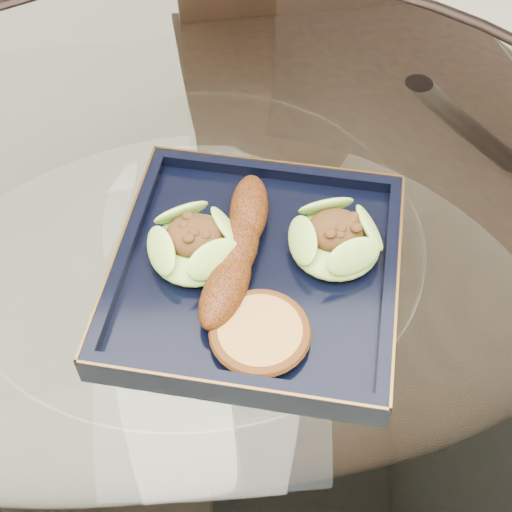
{
  "coord_description": "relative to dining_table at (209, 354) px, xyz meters",
  "views": [
    {
      "loc": [
        0.03,
        -0.43,
        1.33
      ],
      "look_at": [
        0.05,
        -0.02,
        0.8
      ],
      "focal_mm": 50.0,
      "sensor_mm": 36.0,
      "label": 1
    }
  ],
  "objects": [
    {
      "name": "roasted_plantain",
      "position": [
        0.04,
        -0.0,
        0.2
      ],
      "size": [
        0.09,
        0.19,
        0.03
      ],
      "primitive_type": "ellipsoid",
      "rotation": [
        0.0,
        0.0,
        1.29
      ],
      "color": "#652A0A",
      "rests_on": "navy_plate"
    },
    {
      "name": "dining_chair",
      "position": [
        0.17,
        0.44,
        -0.09
      ],
      "size": [
        0.44,
        0.44,
        0.91
      ],
      "rotation": [
        0.0,
        0.0,
        0.11
      ],
      "color": "black",
      "rests_on": "ground"
    },
    {
      "name": "crumb_patty",
      "position": [
        0.05,
        -0.09,
        0.19
      ],
      "size": [
        0.09,
        0.09,
        0.01
      ],
      "primitive_type": "cylinder",
      "rotation": [
        0.0,
        0.0,
        0.18
      ],
      "color": "#BA7D3E",
      "rests_on": "navy_plate"
    },
    {
      "name": "navy_plate",
      "position": [
        0.05,
        -0.02,
        0.17
      ],
      "size": [
        0.33,
        0.33,
        0.02
      ],
      "primitive_type": "cube",
      "rotation": [
        0.0,
        0.0,
        -0.24
      ],
      "color": "black",
      "rests_on": "dining_table"
    },
    {
      "name": "dining_table",
      "position": [
        0.0,
        0.0,
        0.0
      ],
      "size": [
        1.13,
        1.13,
        0.77
      ],
      "color": "white",
      "rests_on": "ground"
    },
    {
      "name": "lettuce_wrap_right",
      "position": [
        0.13,
        0.0,
        0.2
      ],
      "size": [
        0.1,
        0.1,
        0.03
      ],
      "primitive_type": "ellipsoid",
      "rotation": [
        0.0,
        0.0,
        -0.18
      ],
      "color": "#6B9F2E",
      "rests_on": "navy_plate"
    },
    {
      "name": "lettuce_wrap_left",
      "position": [
        -0.0,
        0.0,
        0.2
      ],
      "size": [
        0.09,
        0.09,
        0.03
      ],
      "primitive_type": "ellipsoid",
      "rotation": [
        0.0,
        0.0,
        0.02
      ],
      "color": "#70AF32",
      "rests_on": "navy_plate"
    }
  ]
}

